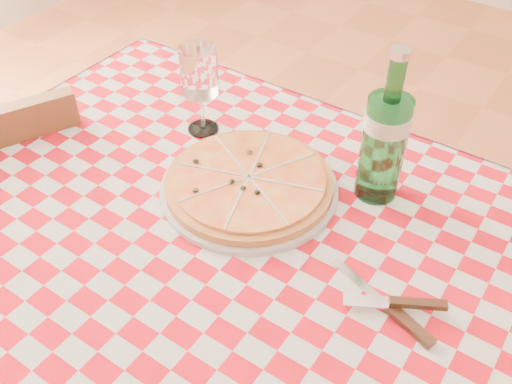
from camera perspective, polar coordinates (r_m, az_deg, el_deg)
dining_table at (r=1.03m, az=-0.97°, el=-8.83°), size 1.20×0.80×0.75m
tablecloth at (r=0.96m, az=-1.04°, el=-5.26°), size 1.30×0.90×0.01m
chair_far at (r=1.52m, az=-22.87°, el=-2.46°), size 0.50×0.50×0.83m
pizza_plate at (r=1.04m, az=-0.70°, el=1.00°), size 0.41×0.41×0.04m
water_bottle at (r=0.99m, az=12.92°, el=6.31°), size 0.10×0.10×0.29m
wine_glass at (r=1.16m, az=-5.56°, el=10.02°), size 0.09×0.09×0.19m
cutlery at (r=0.89m, az=13.09°, el=-10.80°), size 0.24×0.21×0.02m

